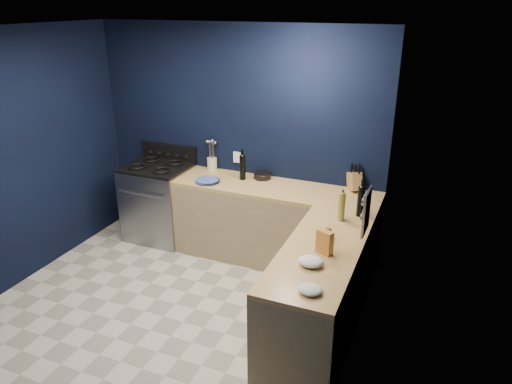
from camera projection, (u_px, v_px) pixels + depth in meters
The scene contains 28 objects.
floor at pixel (163, 317), 4.52m from camera, with size 3.50×3.50×0.02m, color beige.
ceiling at pixel (137, 30), 3.52m from camera, with size 3.50×3.50×0.02m, color silver.
wall_back at pixel (237, 139), 5.52m from camera, with size 3.50×0.02×2.60m, color black.
wall_right at pixel (358, 227), 3.39m from camera, with size 0.02×3.50×2.60m, color black.
wall_left at pixel (1, 165), 4.64m from camera, with size 0.02×3.50×2.60m, color black.
cab_back at pixel (275, 225), 5.36m from camera, with size 2.30×0.63×0.86m, color #99845C.
top_back at pixel (275, 189), 5.19m from camera, with size 2.30×0.63×0.04m, color olive.
cab_right at pixel (319, 296), 4.08m from camera, with size 0.63×1.67×0.86m, color #99845C.
top_right at pixel (321, 251), 3.91m from camera, with size 0.63×1.67×0.04m, color olive.
gas_range at pixel (160, 203), 5.88m from camera, with size 0.76×0.66×0.92m, color gray.
oven_door at pixel (145, 213), 5.61m from camera, with size 0.59×0.02×0.42m, color black.
cooktop at pixel (157, 167), 5.70m from camera, with size 0.76×0.66×0.03m, color black.
backguard at pixel (169, 152), 5.92m from camera, with size 0.76×0.06×0.20m, color black.
spice_panel at pixel (367, 212), 3.92m from camera, with size 0.02×0.28×0.38m, color gray.
wall_outlet at pixel (237, 157), 5.59m from camera, with size 0.09×0.02×0.13m, color white.
plate_stack at pixel (207, 181), 5.32m from camera, with size 0.26×0.26×0.03m, color #2E5699.
ramekin at pixel (213, 168), 5.71m from camera, with size 0.08×0.08×0.03m, color white.
utensil_crock at pixel (212, 164), 5.70m from camera, with size 0.12×0.12×0.15m, color #F3F4BC.
wine_bottle_back at pixel (242, 168), 5.36m from camera, with size 0.07×0.07×0.28m, color black.
lemon_basket at pixel (262, 176), 5.42m from camera, with size 0.19×0.19×0.07m, color black.
knife_block at pixel (354, 181), 5.08m from camera, with size 0.11×0.18×0.20m, color olive.
wine_bottle_right at pixel (361, 202), 4.45m from camera, with size 0.07×0.07×0.29m, color black.
oil_bottle at pixel (342, 207), 4.36m from camera, with size 0.06×0.06×0.28m, color olive.
spice_jar_near at pixel (328, 233), 4.05m from camera, with size 0.05×0.05×0.11m, color olive.
spice_jar_far at pixel (326, 239), 3.98m from camera, with size 0.05×0.05×0.09m, color olive.
crouton_bag at pixel (325, 242), 3.80m from camera, with size 0.14×0.06×0.20m, color #C84630.
towel_front at pixel (311, 261), 3.65m from camera, with size 0.20×0.17×0.07m, color white.
towel_end at pixel (310, 289), 3.31m from camera, with size 0.17×0.16×0.05m, color white.
Camera 1 is at (2.24, -3.09, 2.82)m, focal length 33.01 mm.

